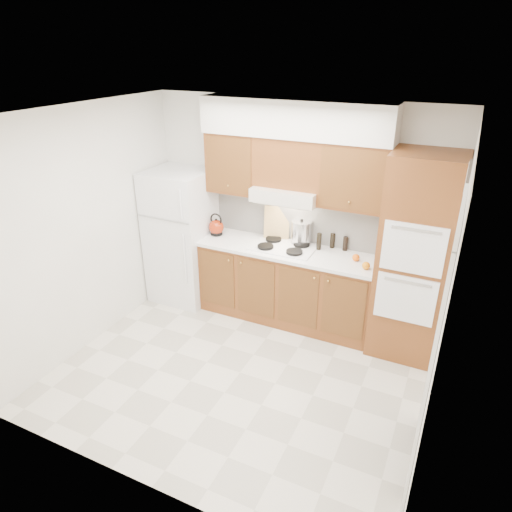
{
  "coord_description": "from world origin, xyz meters",
  "views": [
    {
      "loc": [
        1.77,
        -3.36,
        3.13
      ],
      "look_at": [
        -0.03,
        0.45,
        1.15
      ],
      "focal_mm": 32.0,
      "sensor_mm": 36.0,
      "label": 1
    }
  ],
  "objects": [
    {
      "name": "wall_right",
      "position": [
        1.8,
        0.0,
        1.3
      ],
      "size": [
        0.02,
        3.0,
        2.6
      ],
      "primitive_type": "cube",
      "color": "white",
      "rests_on": "floor"
    },
    {
      "name": "fridge",
      "position": [
        -1.41,
        1.14,
        0.86
      ],
      "size": [
        0.75,
        0.72,
        1.72
      ],
      "primitive_type": "cube",
      "color": "white",
      "rests_on": "floor"
    },
    {
      "name": "doorway",
      "position": [
        1.79,
        -0.35,
        1.05
      ],
      "size": [
        0.02,
        0.9,
        2.1
      ],
      "primitive_type": "cube",
      "color": "black",
      "rests_on": "floor"
    },
    {
      "name": "upper_cab_left",
      "position": [
        -0.71,
        1.33,
        1.85
      ],
      "size": [
        0.63,
        0.33,
        0.7
      ],
      "primitive_type": "cube",
      "color": "brown",
      "rests_on": "wall_back"
    },
    {
      "name": "oven_cabinet",
      "position": [
        1.44,
        1.18,
        1.1
      ],
      "size": [
        0.7,
        0.65,
        2.2
      ],
      "primitive_type": "cube",
      "color": "brown",
      "rests_on": "floor"
    },
    {
      "name": "countertop",
      "position": [
        0.03,
        1.19,
        0.92
      ],
      "size": [
        2.13,
        0.62,
        0.04
      ],
      "primitive_type": "cube",
      "color": "white",
      "rests_on": "base_cabinets"
    },
    {
      "name": "cooktop",
      "position": [
        -0.02,
        1.21,
        0.95
      ],
      "size": [
        0.74,
        0.5,
        0.01
      ],
      "primitive_type": "cube",
      "color": "white",
      "rests_on": "countertop"
    },
    {
      "name": "upper_cab_right",
      "position": [
        0.72,
        1.33,
        1.85
      ],
      "size": [
        0.73,
        0.33,
        0.7
      ],
      "primitive_type": "cube",
      "color": "brown",
      "rests_on": "wall_back"
    },
    {
      "name": "floor",
      "position": [
        0.0,
        0.0,
        0.0
      ],
      "size": [
        3.6,
        3.6,
        0.0
      ],
      "primitive_type": "plane",
      "color": "beige",
      "rests_on": "ground"
    },
    {
      "name": "orange_far",
      "position": [
        0.83,
        1.21,
        0.98
      ],
      "size": [
        0.1,
        0.1,
        0.08
      ],
      "primitive_type": "sphere",
      "rotation": [
        0.0,
        0.0,
        0.21
      ],
      "color": "orange",
      "rests_on": "countertop"
    },
    {
      "name": "cutting_board",
      "position": [
        -0.21,
        1.43,
        1.14
      ],
      "size": [
        0.32,
        0.18,
        0.4
      ],
      "primitive_type": "cube",
      "rotation": [
        -0.21,
        0.0,
        0.27
      ],
      "color": "tan",
      "rests_on": "countertop"
    },
    {
      "name": "orange_near",
      "position": [
        0.98,
        1.05,
        0.98
      ],
      "size": [
        0.11,
        0.11,
        0.08
      ],
      "primitive_type": "sphere",
      "rotation": [
        0.0,
        0.0,
        0.36
      ],
      "color": "orange",
      "rests_on": "countertop"
    },
    {
      "name": "kettle",
      "position": [
        -0.93,
        1.21,
        1.04
      ],
      "size": [
        0.19,
        0.19,
        0.19
      ],
      "primitive_type": "sphere",
      "rotation": [
        0.0,
        0.0,
        -0.04
      ],
      "color": "#94240A",
      "rests_on": "countertop"
    },
    {
      "name": "stock_pot",
      "position": [
        0.12,
        1.41,
        1.09
      ],
      "size": [
        0.31,
        0.31,
        0.25
      ],
      "primitive_type": "cylinder",
      "rotation": [
        0.0,
        0.0,
        -0.38
      ],
      "color": "silver",
      "rests_on": "cooktop"
    },
    {
      "name": "condiment_a",
      "position": [
        0.36,
        1.33,
        1.04
      ],
      "size": [
        0.06,
        0.06,
        0.2
      ],
      "primitive_type": "cylinder",
      "rotation": [
        0.0,
        0.0,
        -0.04
      ],
      "color": "black",
      "rests_on": "countertop"
    },
    {
      "name": "base_cabinets",
      "position": [
        0.02,
        1.2,
        0.45
      ],
      "size": [
        2.11,
        0.6,
        0.9
      ],
      "primitive_type": "cube",
      "color": "brown",
      "rests_on": "floor"
    },
    {
      "name": "backsplash",
      "position": [
        0.02,
        1.49,
        1.22
      ],
      "size": [
        2.11,
        0.03,
        0.56
      ],
      "primitive_type": "cube",
      "color": "white",
      "rests_on": "countertop"
    },
    {
      "name": "ceiling",
      "position": [
        0.0,
        0.0,
        2.6
      ],
      "size": [
        3.6,
        3.6,
        0.0
      ],
      "primitive_type": "plane",
      "color": "white",
      "rests_on": "wall_back"
    },
    {
      "name": "wall_left",
      "position": [
        -1.8,
        0.0,
        1.3
      ],
      "size": [
        0.02,
        3.0,
        2.6
      ],
      "primitive_type": "cube",
      "color": "white",
      "rests_on": "floor"
    },
    {
      "name": "upper_cab_over_hood",
      "position": [
        -0.02,
        1.33,
        1.92
      ],
      "size": [
        0.75,
        0.33,
        0.55
      ],
      "primitive_type": "cube",
      "color": "brown",
      "rests_on": "range_hood"
    },
    {
      "name": "wall_clock",
      "position": [
        1.79,
        0.55,
        2.15
      ],
      "size": [
        0.02,
        0.3,
        0.3
      ],
      "primitive_type": "cylinder",
      "rotation": [
        0.0,
        1.57,
        0.0
      ],
      "color": "#3F3833",
      "rests_on": "wall_right"
    },
    {
      "name": "wall_back",
      "position": [
        0.0,
        1.5,
        1.3
      ],
      "size": [
        3.6,
        0.02,
        2.6
      ],
      "primitive_type": "cube",
      "color": "white",
      "rests_on": "floor"
    },
    {
      "name": "condiment_b",
      "position": [
        0.49,
        1.45,
        1.03
      ],
      "size": [
        0.07,
        0.07,
        0.18
      ],
      "primitive_type": "cylinder",
      "rotation": [
        0.0,
        0.0,
        0.23
      ],
      "color": "black",
      "rests_on": "countertop"
    },
    {
      "name": "condiment_c",
      "position": [
        0.65,
        1.44,
        1.02
      ],
      "size": [
        0.08,
        0.08,
        0.16
      ],
      "primitive_type": "cylinder",
      "rotation": [
        0.0,
        0.0,
        -0.41
      ],
      "color": "black",
      "rests_on": "countertop"
    },
    {
      "name": "range_hood",
      "position": [
        -0.02,
        1.27,
        1.57
      ],
      "size": [
        0.75,
        0.45,
        0.15
      ],
      "primitive_type": "cube",
      "color": "silver",
      "rests_on": "wall_back"
    },
    {
      "name": "soffit",
      "position": [
        0.03,
        1.32,
        2.4
      ],
      "size": [
        2.13,
        0.36,
        0.4
      ],
      "primitive_type": "cube",
      "color": "silver",
      "rests_on": "wall_back"
    }
  ]
}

